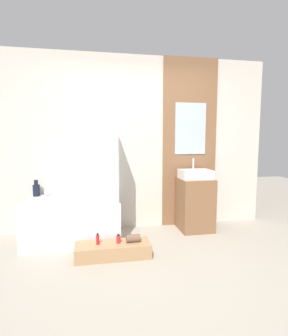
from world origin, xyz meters
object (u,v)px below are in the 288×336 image
Objects in this scene: bathtub at (73,220)px; bottle_soap_primary at (98,239)px; vase_round_light at (48,192)px; wooden_step_bench at (113,250)px; sink at (195,174)px; vase_tall_dark at (36,190)px; bottle_soap_secondary at (118,239)px.

bathtub reaches higher than bottle_soap_primary.
bottle_soap_primary is at bearing -52.59° from vase_round_light.
wooden_step_bench is 1.90× the size of sink.
vase_round_light reaches higher than wooden_step_bench.
vase_tall_dark is 1.71× the size of bottle_soap_primary.
bathtub is at bearing -29.04° from vase_tall_dark.
vase_tall_dark reaches higher than wooden_step_bench.
bottle_soap_secondary is (0.92, -0.89, -0.41)m from vase_round_light.
vase_round_light is at bearing 135.86° from bottle_soap_secondary.
vase_round_light is at bearing 133.77° from wooden_step_bench.
bottle_soap_primary reaches higher than bottle_soap_secondary.
vase_round_light is (-2.14, 0.17, -0.23)m from sink.
bottle_soap_secondary is at bearing 0.00° from wooden_step_bench.
bathtub is 0.69m from vase_tall_dark.
wooden_step_bench is 1.66m from sink.
vase_round_light is (-0.85, 0.89, 0.53)m from wooden_step_bench.
sink reaches higher than wooden_step_bench.
vase_tall_dark is (-0.51, 0.28, 0.37)m from bathtub.
sink is 2.30m from vase_tall_dark.
bottle_soap_primary is at bearing -62.31° from bathtub.
vase_round_light is at bearing 141.94° from bathtub.
vase_tall_dark is (-1.00, 0.89, 0.58)m from wooden_step_bench.
bottle_soap_secondary is (-1.22, -0.72, -0.64)m from sink.
sink is at bearing 29.47° from wooden_step_bench.
wooden_step_bench is at bearing -0.00° from bottle_soap_primary.
bathtub reaches higher than wooden_step_bench.
vase_tall_dark is (-2.28, 0.17, -0.18)m from sink.
vase_tall_dark is 1.29m from bottle_soap_primary.
sink is at bearing -4.51° from vase_round_light.
bottle_soap_secondary is at bearing -44.14° from vase_round_light.
vase_round_light is 1.19m from bottle_soap_primary.
wooden_step_bench is at bearing -51.05° from bathtub.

